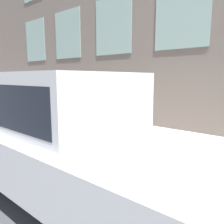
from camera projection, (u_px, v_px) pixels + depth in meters
name	position (u px, v px, depth m)	size (l,w,h in m)	color
ground_plane	(117.00, 165.00, 4.46)	(80.00, 80.00, 0.00)	#47474C
sidewalk	(153.00, 144.00, 5.56)	(2.91, 60.00, 0.16)	#9E9B93
fire_hydrant	(116.00, 130.00, 4.97)	(0.33, 0.44, 0.84)	red
person	(108.00, 110.00, 5.38)	(0.33, 0.22, 1.35)	navy
parked_car_white_near	(54.00, 126.00, 3.47)	(1.95, 5.37, 1.83)	black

